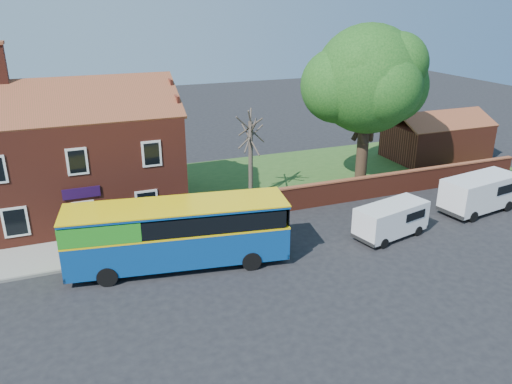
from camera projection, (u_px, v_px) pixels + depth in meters
name	position (u px, v px, depth m)	size (l,w,h in m)	color
ground	(248.00, 279.00, 24.31)	(120.00, 120.00, 0.00)	black
pavement	(90.00, 251.00, 26.92)	(18.00, 3.50, 0.12)	gray
kerb	(92.00, 265.00, 25.39)	(18.00, 0.15, 0.14)	slate
grass_strip	(343.00, 169.00, 40.02)	(26.00, 12.00, 0.04)	#426B28
shop_building	(76.00, 162.00, 30.71)	(12.30, 8.13, 10.50)	maroon
boundary_wall	(388.00, 184.00, 34.52)	(22.00, 0.38, 1.60)	maroon
outbuilding	(436.00, 140.00, 42.50)	(8.20, 5.06, 4.17)	maroon
bus	(171.00, 232.00, 24.87)	(11.25, 4.40, 3.33)	navy
van_near	(391.00, 219.00, 28.33)	(4.73, 2.72, 1.95)	white
van_far	(480.00, 192.00, 31.71)	(5.54, 2.90, 2.32)	white
large_tree	(367.00, 82.00, 34.18)	(9.34, 7.39, 11.39)	black
bare_tree	(251.00, 155.00, 33.44)	(2.17, 2.59, 5.80)	#4C4238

